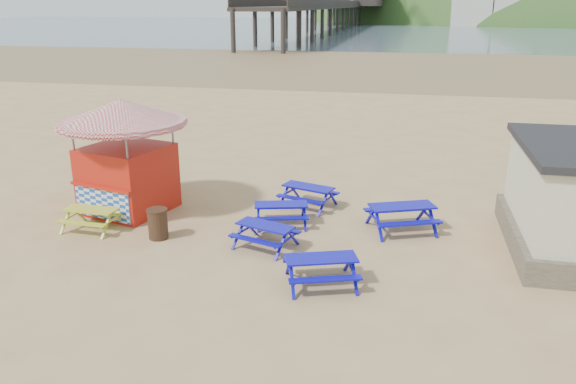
% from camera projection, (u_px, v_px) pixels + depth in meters
% --- Properties ---
extents(ground, '(400.00, 400.00, 0.00)m').
position_uv_depth(ground, '(276.00, 238.00, 17.11)').
color(ground, tan).
rests_on(ground, ground).
extents(wet_sand, '(400.00, 400.00, 0.00)m').
position_uv_depth(wet_sand, '(380.00, 62.00, 68.07)').
color(wet_sand, brown).
rests_on(wet_sand, ground).
extents(sea, '(400.00, 400.00, 0.00)m').
position_uv_depth(sea, '(401.00, 26.00, 174.63)').
color(sea, '#4C606D').
rests_on(sea, ground).
extents(picnic_table_blue_a, '(2.00, 1.76, 0.71)m').
position_uv_depth(picnic_table_blue_a, '(281.00, 214.00, 18.08)').
color(picnic_table_blue_a, '#0510AC').
rests_on(picnic_table_blue_a, ground).
extents(picnic_table_blue_b, '(2.15, 1.93, 0.75)m').
position_uv_depth(picnic_table_blue_b, '(308.00, 196.00, 19.69)').
color(picnic_table_blue_b, '#0510AC').
rests_on(picnic_table_blue_b, ground).
extents(picnic_table_blue_c, '(2.47, 2.26, 0.84)m').
position_uv_depth(picnic_table_blue_c, '(401.00, 218.00, 17.57)').
color(picnic_table_blue_c, '#0510AC').
rests_on(picnic_table_blue_c, ground).
extents(picnic_table_blue_d, '(2.03, 1.82, 0.71)m').
position_uv_depth(picnic_table_blue_d, '(265.00, 236.00, 16.38)').
color(picnic_table_blue_d, '#0510AC').
rests_on(picnic_table_blue_d, ground).
extents(picnic_table_blue_e, '(2.19, 1.97, 0.76)m').
position_uv_depth(picnic_table_blue_e, '(321.00, 271.00, 14.18)').
color(picnic_table_blue_e, '#0510AC').
rests_on(picnic_table_blue_e, ground).
extents(picnic_table_yellow, '(1.72, 1.41, 0.70)m').
position_uv_depth(picnic_table_yellow, '(92.00, 219.00, 17.68)').
color(picnic_table_yellow, '#A8C622').
rests_on(picnic_table_yellow, ground).
extents(ice_cream_kiosk, '(5.25, 5.25, 3.85)m').
position_uv_depth(ice_cream_kiosk, '(124.00, 142.00, 18.69)').
color(ice_cream_kiosk, '#B01C0F').
rests_on(ice_cream_kiosk, ground).
extents(litter_bin, '(0.64, 0.64, 0.94)m').
position_uv_depth(litter_bin, '(158.00, 223.00, 16.98)').
color(litter_bin, '#3B2318').
rests_on(litter_bin, ground).
extents(pier, '(24.00, 220.00, 39.29)m').
position_uv_depth(pier, '(347.00, 8.00, 184.10)').
color(pier, black).
rests_on(pier, ground).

